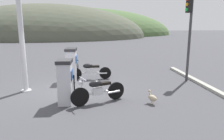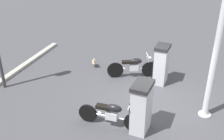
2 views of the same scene
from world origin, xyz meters
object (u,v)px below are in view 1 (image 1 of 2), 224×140
(fuel_pump_far, at_px, (72,64))
(canopy_support_pole, at_px, (21,35))
(fuel_pump_near, at_px, (65,82))
(roadside_traffic_light, at_px, (189,25))
(motorcycle_near_pump, at_px, (98,90))
(wandering_duck, at_px, (152,98))
(motorcycle_far_pump, at_px, (90,71))

(fuel_pump_far, bearing_deg, canopy_support_pole, -141.43)
(fuel_pump_near, bearing_deg, roadside_traffic_light, 23.73)
(fuel_pump_far, distance_m, motorcycle_near_pump, 3.32)
(fuel_pump_far, xyz_separation_m, wandering_duck, (2.97, -3.42, -0.57))
(fuel_pump_near, bearing_deg, fuel_pump_far, 90.00)
(wandering_duck, height_order, canopy_support_pole, canopy_support_pole)
(canopy_support_pole, bearing_deg, motorcycle_far_pump, 30.72)
(wandering_duck, xyz_separation_m, canopy_support_pole, (-4.75, 2.00, 2.05))
(fuel_pump_near, xyz_separation_m, wandering_duck, (2.97, -0.38, -0.56))
(roadside_traffic_light, bearing_deg, motorcycle_far_pump, 169.92)
(wandering_duck, bearing_deg, fuel_pump_near, 172.71)
(fuel_pump_near, distance_m, canopy_support_pole, 2.83)
(motorcycle_far_pump, relative_size, wandering_duck, 4.35)
(motorcycle_near_pump, bearing_deg, fuel_pump_far, 109.61)
(motorcycle_near_pump, relative_size, roadside_traffic_light, 0.49)
(fuel_pump_far, distance_m, motorcycle_far_pump, 0.95)
(fuel_pump_near, xyz_separation_m, roadside_traffic_light, (5.41, 2.38, 1.87))
(canopy_support_pole, bearing_deg, fuel_pump_near, -42.30)
(motorcycle_far_pump, bearing_deg, motorcycle_near_pump, -85.68)
(motorcycle_near_pump, relative_size, motorcycle_far_pump, 0.93)
(motorcycle_far_pump, bearing_deg, roadside_traffic_light, -10.08)
(wandering_duck, relative_size, canopy_support_pole, 0.10)
(motorcycle_near_pump, xyz_separation_m, wandering_duck, (1.86, -0.30, -0.25))
(fuel_pump_near, bearing_deg, canopy_support_pole, 137.70)
(motorcycle_far_pump, height_order, canopy_support_pole, canopy_support_pole)
(wandering_duck, bearing_deg, canopy_support_pole, 157.17)
(fuel_pump_far, relative_size, motorcycle_near_pump, 0.82)
(fuel_pump_far, relative_size, canopy_support_pole, 0.33)
(wandering_duck, bearing_deg, motorcycle_near_pump, 170.72)
(roadside_traffic_light, relative_size, canopy_support_pole, 0.83)
(fuel_pump_far, bearing_deg, motorcycle_near_pump, -70.39)
(fuel_pump_near, distance_m, roadside_traffic_light, 6.20)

